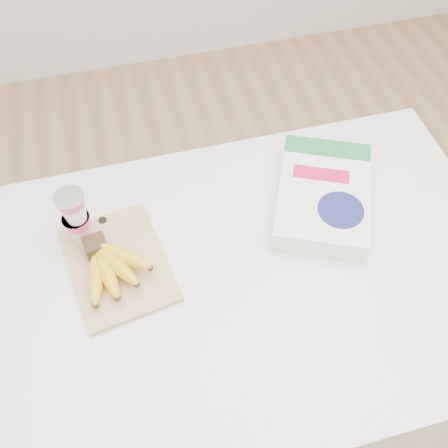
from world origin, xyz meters
name	(u,v)px	position (x,y,z in m)	size (l,w,h in m)	color
room	(267,108)	(0.00, 0.00, 1.35)	(4.00, 4.00, 4.00)	tan
table	(245,347)	(0.00, 0.00, 0.44)	(1.18, 0.78, 0.88)	silver
cutting_board	(119,264)	(-0.28, 0.09, 0.89)	(0.20, 0.28, 0.01)	tan
bananas	(109,265)	(-0.30, 0.07, 0.92)	(0.15, 0.17, 0.06)	#382816
yogurt_stack	(75,216)	(-0.35, 0.18, 0.98)	(0.07, 0.07, 0.15)	white
cereal_box	(323,196)	(0.21, 0.14, 0.92)	(0.32, 0.37, 0.07)	white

